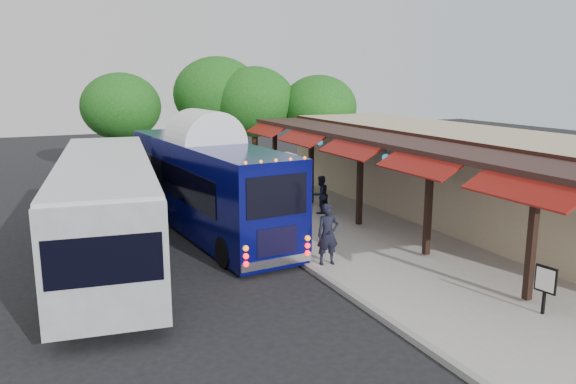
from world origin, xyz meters
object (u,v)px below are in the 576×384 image
city_bus (107,206)px  ped_d (225,174)px  ped_b (321,195)px  coach_bus (206,180)px  sign_board (545,282)px  ped_c (299,187)px  ped_a (328,234)px

city_bus → ped_d: city_bus is taller
ped_b → ped_d: bearing=-88.3°
coach_bus → ped_b: coach_bus is taller
ped_b → ped_d: (-2.10, 6.08, 0.03)m
coach_bus → sign_board: bearing=-70.3°
coach_bus → ped_b: bearing=-4.6°
city_bus → ped_b: (8.70, 2.29, -0.88)m
city_bus → sign_board: bearing=-37.2°
coach_bus → ped_d: (2.75, 6.08, -0.97)m
city_bus → ped_c: city_bus is taller
coach_bus → ped_c: coach_bus is taller
sign_board → ped_c: bearing=83.3°
city_bus → ped_b: city_bus is taller
city_bus → sign_board: 12.50m
coach_bus → ped_b: size_ratio=7.26×
city_bus → ped_d: bearing=59.3°
city_bus → ped_b: bearing=22.3°
sign_board → ped_d: bearing=87.5°
coach_bus → ped_d: 6.75m
city_bus → ped_c: size_ratio=6.48×
city_bus → sign_board: size_ratio=10.40×
ped_a → city_bus: bearing=158.3°
ped_c → sign_board: bearing=96.7°
ped_a → ped_d: bearing=95.2°
ped_c → ped_d: size_ratio=1.18×
ped_a → ped_d: size_ratio=1.14×
coach_bus → ped_c: size_ratio=5.92×
coach_bus → ped_a: coach_bus is taller
coach_bus → ped_b: (4.85, 0.01, -1.00)m
city_bus → sign_board: city_bus is taller
ped_a → ped_d: (0.70, 11.80, -0.11)m
ped_b → ped_c: 1.14m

